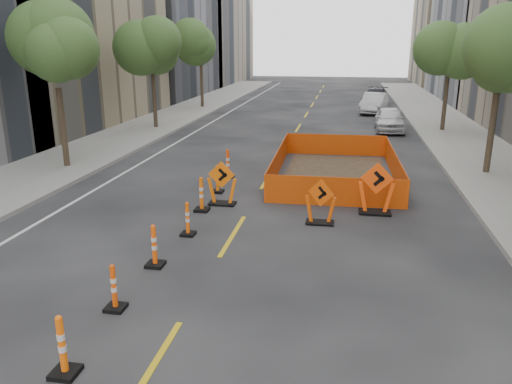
% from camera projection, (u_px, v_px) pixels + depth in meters
% --- Properties ---
extents(ground_plane, '(140.00, 140.00, 0.00)m').
position_uv_depth(ground_plane, '(188.00, 309.00, 9.81)').
color(ground_plane, black).
extents(sidewalk_left, '(4.00, 90.00, 0.15)m').
position_uv_depth(sidewalk_left, '(79.00, 156.00, 22.63)').
color(sidewalk_left, gray).
rests_on(sidewalk_left, ground).
extents(sidewalk_right, '(4.00, 90.00, 0.15)m').
position_uv_depth(sidewalk_right, '(502.00, 174.00, 19.55)').
color(sidewalk_right, gray).
rests_on(sidewalk_right, ground).
extents(bld_left_d, '(12.00, 16.00, 14.00)m').
position_uv_depth(bld_left_d, '(140.00, 21.00, 47.63)').
color(bld_left_d, '#4C4C51').
rests_on(bld_left_d, ground).
extents(bld_left_e, '(12.00, 20.00, 20.00)m').
position_uv_depth(bld_left_e, '(191.00, 1.00, 62.21)').
color(bld_left_e, gray).
rests_on(bld_left_e, ground).
extents(bld_right_e, '(12.00, 14.00, 16.00)m').
position_uv_depth(bld_right_e, '(471.00, 16.00, 59.80)').
color(bld_right_e, tan).
rests_on(bld_right_e, ground).
extents(tree_l_b, '(2.80, 2.80, 5.95)m').
position_uv_depth(tree_l_b, '(55.00, 56.00, 19.36)').
color(tree_l_b, '#382B1E').
rests_on(tree_l_b, ground).
extents(tree_l_c, '(2.80, 2.80, 5.95)m').
position_uv_depth(tree_l_c, '(152.00, 51.00, 28.78)').
color(tree_l_c, '#382B1E').
rests_on(tree_l_c, ground).
extents(tree_l_d, '(2.80, 2.80, 5.95)m').
position_uv_depth(tree_l_d, '(201.00, 49.00, 38.21)').
color(tree_l_d, '#382B1E').
rests_on(tree_l_d, ground).
extents(tree_r_b, '(2.80, 2.80, 5.95)m').
position_uv_depth(tree_r_b, '(502.00, 57.00, 18.37)').
color(tree_r_b, '#382B1E').
rests_on(tree_r_b, ground).
extents(tree_r_c, '(2.80, 2.80, 5.95)m').
position_uv_depth(tree_r_c, '(450.00, 52.00, 27.79)').
color(tree_r_c, '#382B1E').
rests_on(tree_r_c, ground).
extents(channelizer_1, '(0.42, 0.42, 1.05)m').
position_uv_depth(channelizer_1, '(62.00, 346.00, 7.74)').
color(channelizer_1, '#FF5F0A').
rests_on(channelizer_1, ground).
extents(channelizer_2, '(0.38, 0.38, 0.96)m').
position_uv_depth(channelizer_2, '(114.00, 287.00, 9.67)').
color(channelizer_2, '#DA4409').
rests_on(channelizer_2, ground).
extents(channelizer_3, '(0.41, 0.41, 1.03)m').
position_uv_depth(channelizer_3, '(154.00, 246.00, 11.56)').
color(channelizer_3, '#F94F0A').
rests_on(channelizer_3, ground).
extents(channelizer_4, '(0.37, 0.37, 0.95)m').
position_uv_depth(channelizer_4, '(188.00, 219.00, 13.45)').
color(channelizer_4, '#EB5609').
rests_on(channelizer_4, ground).
extents(channelizer_5, '(0.43, 0.43, 1.10)m').
position_uv_depth(channelizer_5, '(201.00, 194.00, 15.37)').
color(channelizer_5, '#E45A09').
rests_on(channelizer_5, ground).
extents(channelizer_6, '(0.39, 0.39, 0.99)m').
position_uv_depth(channelizer_6, '(217.00, 179.00, 17.29)').
color(channelizer_6, orange).
rests_on(channelizer_6, ground).
extents(channelizer_7, '(0.44, 0.44, 1.12)m').
position_uv_depth(channelizer_7, '(228.00, 163.00, 19.20)').
color(channelizer_7, '#E34009').
rests_on(channelizer_7, ground).
extents(chevron_sign_left, '(0.97, 0.59, 1.44)m').
position_uv_depth(chevron_sign_left, '(222.00, 183.00, 15.94)').
color(chevron_sign_left, '#E75E09').
rests_on(chevron_sign_left, ground).
extents(chevron_sign_center, '(1.04, 0.86, 1.35)m').
position_uv_depth(chevron_sign_center, '(321.00, 201.00, 14.25)').
color(chevron_sign_center, '#DE4C09').
rests_on(chevron_sign_center, ground).
extents(chevron_sign_right, '(1.11, 0.71, 1.61)m').
position_uv_depth(chevron_sign_right, '(376.00, 188.00, 15.06)').
color(chevron_sign_right, '#FF480A').
rests_on(chevron_sign_right, ground).
extents(safety_fence, '(4.70, 7.78, 0.96)m').
position_uv_depth(safety_fence, '(335.00, 164.00, 19.49)').
color(safety_fence, '#D95B0B').
rests_on(safety_fence, ground).
extents(parked_car_near, '(1.67, 4.08, 1.39)m').
position_uv_depth(parked_car_near, '(390.00, 119.00, 29.29)').
color(parked_car_near, silver).
rests_on(parked_car_near, ground).
extents(parked_car_mid, '(2.37, 4.62, 1.45)m').
position_uv_depth(parked_car_mid, '(374.00, 103.00, 36.74)').
color(parked_car_mid, '#B4B4BA').
rests_on(parked_car_mid, ground).
extents(parked_car_far, '(2.55, 4.91, 1.36)m').
position_uv_depth(parked_car_far, '(375.00, 97.00, 41.55)').
color(parked_car_far, black).
rests_on(parked_car_far, ground).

